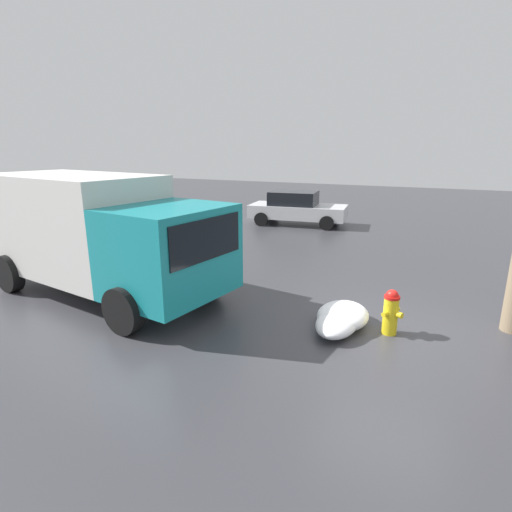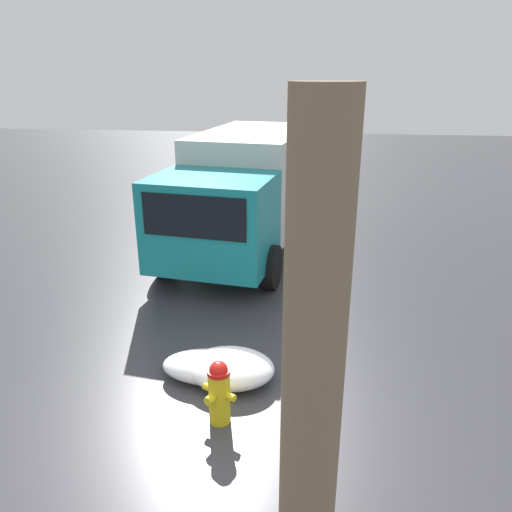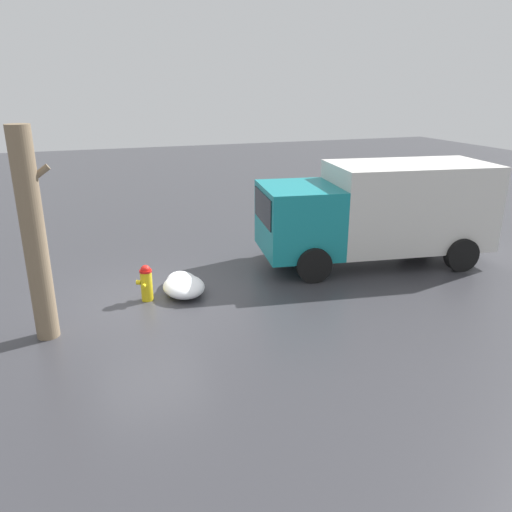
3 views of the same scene
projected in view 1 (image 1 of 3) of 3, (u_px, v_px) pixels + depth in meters
The scene contains 6 objects.
ground_plane at pixel (389, 333), 7.43m from camera, with size 60.00×60.00×0.00m, color #38383D.
fire_hydrant at pixel (391, 311), 7.31m from camera, with size 0.38×0.46×0.86m.
delivery_truck at pixel (97, 231), 9.16m from camera, with size 6.52×3.29×2.74m.
parked_car at pixel (297, 208), 17.74m from camera, with size 4.38×2.36×1.47m.
snow_pile_by_hydrant at pixel (338, 322), 7.47m from camera, with size 0.76×1.37×0.37m.
snow_pile_curbside at pixel (343, 315), 7.71m from camera, with size 0.97×1.26×0.42m.
Camera 1 is at (-0.62, 7.20, 3.35)m, focal length 28.00 mm.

